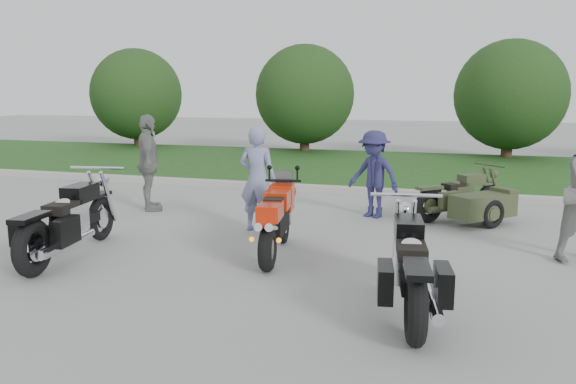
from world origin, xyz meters
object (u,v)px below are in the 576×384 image
(cruiser_right, at_px, (411,270))
(cruiser_sidecar, at_px, (472,202))
(person_stripe, at_px, (258,179))
(person_back, at_px, (149,163))
(cruiser_left, at_px, (67,224))
(sportbike_red, at_px, (276,219))
(person_denim, at_px, (374,174))

(cruiser_right, distance_m, cruiser_sidecar, 4.59)
(person_stripe, height_order, person_back, person_back)
(cruiser_left, xyz_separation_m, person_back, (-0.60, 3.20, 0.44))
(sportbike_red, distance_m, person_back, 4.07)
(cruiser_right, bearing_deg, sportbike_red, 133.33)
(person_denim, height_order, person_back, person_back)
(cruiser_left, relative_size, person_stripe, 1.43)
(cruiser_sidecar, xyz_separation_m, person_back, (-6.01, -0.73, 0.56))
(person_stripe, bearing_deg, cruiser_sidecar, -150.95)
(cruiser_sidecar, relative_size, person_stripe, 1.06)
(cruiser_sidecar, distance_m, person_stripe, 3.83)
(cruiser_left, distance_m, cruiser_sidecar, 6.69)
(cruiser_sidecar, height_order, person_back, person_back)
(cruiser_left, distance_m, person_denim, 5.35)
(cruiser_left, height_order, person_back, person_back)
(cruiser_right, height_order, person_back, person_back)
(sportbike_red, xyz_separation_m, person_back, (-3.35, 2.28, 0.38))
(cruiser_left, bearing_deg, person_denim, 38.15)
(person_back, bearing_deg, sportbike_red, -157.21)
(sportbike_red, bearing_deg, cruiser_left, -170.45)
(person_stripe, relative_size, person_back, 0.94)
(person_back, bearing_deg, person_stripe, -142.57)
(sportbike_red, height_order, cruiser_sidecar, sportbike_red)
(person_denim, relative_size, person_back, 0.86)
(cruiser_right, height_order, cruiser_sidecar, cruiser_right)
(person_back, bearing_deg, cruiser_right, -158.49)
(cruiser_left, relative_size, cruiser_right, 1.05)
(sportbike_red, relative_size, person_denim, 1.24)
(cruiser_right, relative_size, person_back, 1.28)
(cruiser_sidecar, height_order, person_stripe, person_stripe)
(cruiser_left, relative_size, person_denim, 1.57)
(cruiser_right, distance_m, person_denim, 4.63)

